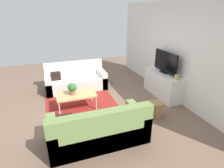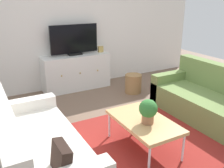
{
  "view_description": "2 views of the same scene",
  "coord_description": "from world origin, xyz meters",
  "views": [
    {
      "loc": [
        4.26,
        -0.83,
        2.48
      ],
      "look_at": [
        0.0,
        0.67,
        0.6
      ],
      "focal_mm": 29.11,
      "sensor_mm": 36.0,
      "label": 1
    },
    {
      "loc": [
        -1.83,
        -2.62,
        1.94
      ],
      "look_at": [
        0.0,
        0.67,
        0.6
      ],
      "focal_mm": 40.57,
      "sensor_mm": 36.0,
      "label": 2
    }
  ],
  "objects": [
    {
      "name": "couch_left_side",
      "position": [
        -1.44,
        -0.1,
        0.28
      ],
      "size": [
        0.87,
        1.91,
        0.85
      ],
      "color": "silver",
      "rests_on": "ground_plane"
    },
    {
      "name": "coffee_table",
      "position": [
        -0.07,
        -0.3,
        0.39
      ],
      "size": [
        0.59,
        1.01,
        0.42
      ],
      "color": "tan",
      "rests_on": "ground_plane"
    },
    {
      "name": "tv_console",
      "position": [
        0.01,
        2.27,
        0.37
      ],
      "size": [
        1.42,
        0.47,
        0.74
      ],
      "color": "white",
      "rests_on": "ground_plane"
    },
    {
      "name": "potted_plant",
      "position": [
        -0.08,
        -0.38,
        0.6
      ],
      "size": [
        0.23,
        0.23,
        0.31
      ],
      "color": "#936042",
      "rests_on": "coffee_table"
    },
    {
      "name": "couch_right_side",
      "position": [
        1.44,
        -0.1,
        0.28
      ],
      "size": [
        0.87,
        1.91,
        0.85
      ],
      "color": "olive",
      "rests_on": "ground_plane"
    },
    {
      "name": "area_rug",
      "position": [
        0.0,
        -0.15,
        0.01
      ],
      "size": [
        2.5,
        1.9,
        0.01
      ],
      "primitive_type": "cube",
      "color": "maroon",
      "rests_on": "ground_plane"
    },
    {
      "name": "flat_screen_tv",
      "position": [
        0.01,
        2.29,
        1.05
      ],
      "size": [
        1.01,
        0.16,
        0.63
      ],
      "color": "black",
      "rests_on": "tv_console"
    },
    {
      "name": "ground_plane",
      "position": [
        0.0,
        0.0,
        0.0
      ],
      "size": [
        10.0,
        10.0,
        0.0
      ],
      "primitive_type": "plane",
      "color": "brown"
    },
    {
      "name": "wicker_basket",
      "position": [
        0.95,
        1.48,
        0.19
      ],
      "size": [
        0.34,
        0.34,
        0.38
      ],
      "primitive_type": "cylinder",
      "color": "#9E7547",
      "rests_on": "ground_plane"
    },
    {
      "name": "wall_back",
      "position": [
        0.0,
        2.55,
        1.35
      ],
      "size": [
        6.4,
        0.12,
        2.7
      ],
      "primitive_type": "cube",
      "color": "white",
      "rests_on": "ground_plane"
    },
    {
      "name": "mantel_clock",
      "position": [
        0.6,
        2.27,
        0.81
      ],
      "size": [
        0.11,
        0.07,
        0.13
      ],
      "primitive_type": "cube",
      "color": "tan",
      "rests_on": "tv_console"
    }
  ]
}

